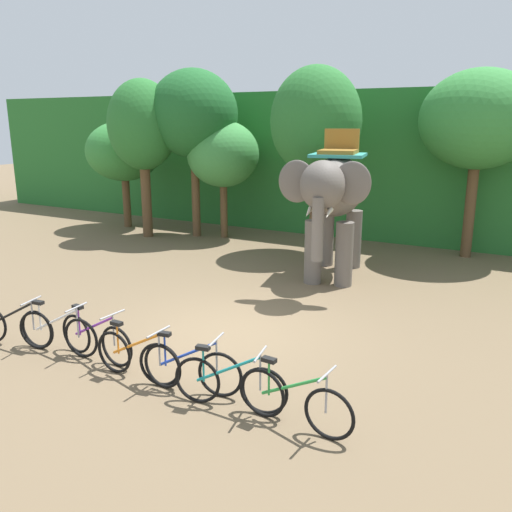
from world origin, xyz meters
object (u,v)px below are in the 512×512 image
bike_black (13,326)px  bike_teal (230,383)px  tree_center_left (124,152)px  tree_left (223,155)px  elephant (334,194)px  bike_blue (189,368)px  tree_right (143,126)px  tree_far_right (193,115)px  tree_far_left (479,120)px  bike_white (58,332)px  bike_green (294,401)px  tree_center_right (316,122)px  bike_purple (96,338)px  bike_orange (137,357)px

bike_black → bike_teal: 4.57m
tree_center_left → bike_black: size_ratio=2.37×
tree_left → bike_teal: tree_left is taller
elephant → bike_blue: elephant is taller
bike_blue → bike_teal: 0.80m
tree_center_left → bike_black: bearing=-58.4°
tree_right → bike_teal: 12.55m
tree_left → tree_center_left: bearing=-177.8°
tree_far_right → tree_far_left: size_ratio=1.05×
bike_white → bike_green: size_ratio=1.00×
tree_center_right → bike_purple: bearing=-91.7°
bike_orange → bike_blue: (0.92, 0.09, 0.00)m
tree_right → tree_center_right: tree_center_right is taller
bike_green → bike_teal: bearing=-180.0°
bike_teal → bike_white: bearing=177.5°
tree_center_left → tree_far_left: tree_far_left is taller
tree_left → bike_black: (1.57, -9.71, -2.48)m
elephant → bike_blue: size_ratio=2.50×
tree_left → bike_purple: size_ratio=2.34×
tree_far_left → bike_orange: tree_far_left is taller
tree_far_right → bike_white: tree_far_right is taller
tree_far_left → bike_purple: (-4.56, -10.55, -3.61)m
bike_purple → bike_green: bearing=-4.0°
bike_black → bike_white: same height
bike_purple → bike_green: (3.83, -0.27, 0.00)m
tree_far_left → tree_center_right: bearing=-158.8°
bike_teal → bike_green: same height
bike_black → tree_far_left: bearing=59.9°
tree_center_right → elephant: (1.53, -2.38, -1.75)m
tree_center_left → bike_black: tree_center_left is taller
tree_far_right → bike_blue: (6.32, -9.26, -3.80)m
elephant → bike_teal: (1.03, -6.77, -1.82)m
tree_center_right → bike_teal: 10.15m
bike_white → tree_center_right: bearing=83.3°
tree_center_right → tree_far_left: 4.61m
elephant → bike_orange: bearing=-95.8°
tree_center_right → bike_teal: size_ratio=3.29×
tree_far_right → bike_green: (8.11, -9.39, -3.80)m
tree_left → bike_blue: tree_left is taller
tree_right → bike_blue: (7.79, -8.36, -3.42)m
tree_right → tree_left: 2.88m
tree_right → bike_teal: tree_right is taller
bike_blue → bike_purple: bearing=176.1°
elephant → bike_orange: 7.01m
tree_left → bike_white: bearing=-75.2°
tree_center_right → bike_black: bearing=-102.3°
elephant → bike_blue: (0.24, -6.64, -1.82)m
tree_far_left → bike_black: tree_far_left is taller
tree_center_right → bike_green: tree_center_right is taller
bike_black → bike_white: bearing=11.4°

